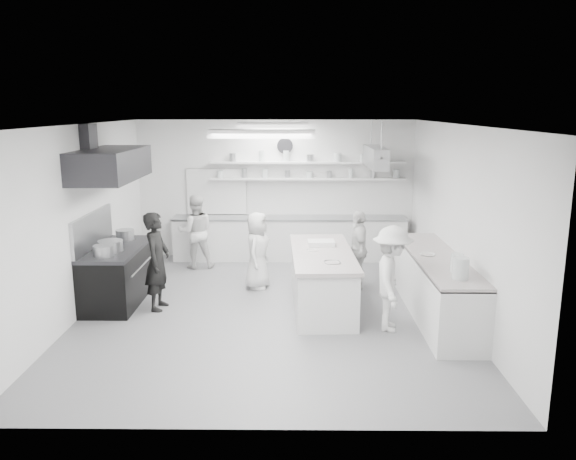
{
  "coord_description": "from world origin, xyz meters",
  "views": [
    {
      "loc": [
        0.39,
        -8.72,
        3.26
      ],
      "look_at": [
        0.3,
        0.6,
        1.22
      ],
      "focal_mm": 35.06,
      "sensor_mm": 36.0,
      "label": 1
    }
  ],
  "objects_px": {
    "stove": "(118,276)",
    "cook_stove": "(157,261)",
    "prep_island": "(322,280)",
    "cook_back": "(196,232)",
    "back_counter": "(289,238)",
    "right_counter": "(436,287)"
  },
  "relations": [
    {
      "from": "right_counter",
      "to": "cook_stove",
      "type": "height_order",
      "value": "cook_stove"
    },
    {
      "from": "prep_island",
      "to": "cook_stove",
      "type": "height_order",
      "value": "cook_stove"
    },
    {
      "from": "prep_island",
      "to": "cook_back",
      "type": "height_order",
      "value": "cook_back"
    },
    {
      "from": "right_counter",
      "to": "cook_back",
      "type": "height_order",
      "value": "cook_back"
    },
    {
      "from": "back_counter",
      "to": "cook_back",
      "type": "height_order",
      "value": "cook_back"
    },
    {
      "from": "right_counter",
      "to": "cook_stove",
      "type": "relative_size",
      "value": 2.04
    },
    {
      "from": "right_counter",
      "to": "stove",
      "type": "bearing_deg",
      "value": 173.48
    },
    {
      "from": "stove",
      "to": "prep_island",
      "type": "distance_m",
      "value": 3.47
    },
    {
      "from": "prep_island",
      "to": "cook_back",
      "type": "relative_size",
      "value": 1.59
    },
    {
      "from": "stove",
      "to": "prep_island",
      "type": "xyz_separation_m",
      "value": [
        3.46,
        -0.2,
        -0.0
      ]
    },
    {
      "from": "right_counter",
      "to": "prep_island",
      "type": "distance_m",
      "value": 1.83
    },
    {
      "from": "right_counter",
      "to": "prep_island",
      "type": "height_order",
      "value": "right_counter"
    },
    {
      "from": "stove",
      "to": "cook_stove",
      "type": "relative_size",
      "value": 1.11
    },
    {
      "from": "stove",
      "to": "right_counter",
      "type": "xyz_separation_m",
      "value": [
        5.25,
        -0.6,
        0.02
      ]
    },
    {
      "from": "cook_stove",
      "to": "cook_back",
      "type": "relative_size",
      "value": 1.06
    },
    {
      "from": "right_counter",
      "to": "prep_island",
      "type": "bearing_deg",
      "value": 167.24
    },
    {
      "from": "right_counter",
      "to": "back_counter",
      "type": "bearing_deg",
      "value": 124.65
    },
    {
      "from": "cook_back",
      "to": "back_counter",
      "type": "bearing_deg",
      "value": -172.12
    },
    {
      "from": "cook_stove",
      "to": "right_counter",
      "type": "bearing_deg",
      "value": -88.83
    },
    {
      "from": "cook_stove",
      "to": "cook_back",
      "type": "xyz_separation_m",
      "value": [
        0.21,
        2.44,
        -0.05
      ]
    },
    {
      "from": "back_counter",
      "to": "cook_stove",
      "type": "distance_m",
      "value": 3.8
    },
    {
      "from": "right_counter",
      "to": "cook_back",
      "type": "bearing_deg",
      "value": 147.62
    }
  ]
}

